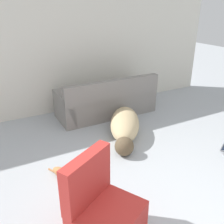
# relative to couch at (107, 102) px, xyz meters

# --- Properties ---
(wall_back) EXTENTS (7.25, 0.06, 2.62)m
(wall_back) POSITION_rel_couch_xyz_m (-0.72, 0.64, 1.04)
(wall_back) COLOR silver
(wall_back) RESTS_ON ground_plane
(couch) EXTENTS (1.99, 0.79, 0.81)m
(couch) POSITION_rel_couch_xyz_m (0.00, 0.00, 0.00)
(couch) COLOR gray
(couch) RESTS_ON ground_plane
(dog) EXTENTS (1.07, 1.57, 0.40)m
(dog) POSITION_rel_couch_xyz_m (-0.13, -0.96, -0.08)
(dog) COLOR tan
(dog) RESTS_ON ground_plane
(cat) EXTENTS (0.33, 0.59, 0.14)m
(cat) POSITION_rel_couch_xyz_m (-1.42, -1.64, -0.21)
(cat) COLOR #BC7A47
(cat) RESTS_ON ground_plane
(side_chair) EXTENTS (0.80, 0.79, 0.90)m
(side_chair) POSITION_rel_couch_xyz_m (-1.37, -2.67, 0.02)
(side_chair) COLOR #B72D28
(side_chair) RESTS_ON ground_plane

